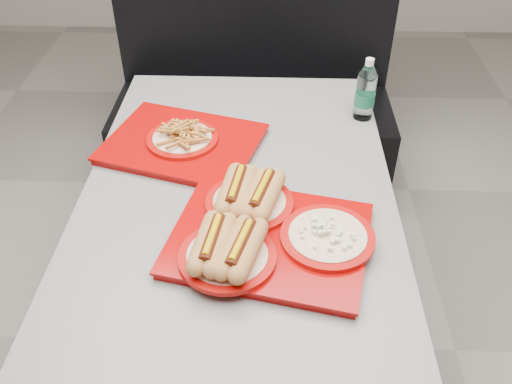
{
  "coord_description": "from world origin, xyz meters",
  "views": [
    {
      "loc": [
        0.1,
        -1.22,
        1.74
      ],
      "look_at": [
        0.06,
        -0.11,
        0.83
      ],
      "focal_mm": 38.0,
      "sensor_mm": 36.0,
      "label": 1
    }
  ],
  "objects_px": {
    "tray_near": "(262,230)",
    "tray_far": "(183,140)",
    "booth_bench": "(253,105)",
    "water_bottle": "(365,93)",
    "diner_table": "(239,231)"
  },
  "relations": [
    {
      "from": "water_bottle",
      "to": "tray_far",
      "type": "bearing_deg",
      "value": -160.67
    },
    {
      "from": "booth_bench",
      "to": "tray_far",
      "type": "distance_m",
      "value": 0.98
    },
    {
      "from": "diner_table",
      "to": "water_bottle",
      "type": "height_order",
      "value": "water_bottle"
    },
    {
      "from": "booth_bench",
      "to": "water_bottle",
      "type": "distance_m",
      "value": 0.9
    },
    {
      "from": "booth_bench",
      "to": "tray_near",
      "type": "bearing_deg",
      "value": -86.71
    },
    {
      "from": "diner_table",
      "to": "tray_far",
      "type": "height_order",
      "value": "tray_far"
    },
    {
      "from": "tray_far",
      "to": "booth_bench",
      "type": "bearing_deg",
      "value": 77.95
    },
    {
      "from": "tray_far",
      "to": "water_bottle",
      "type": "height_order",
      "value": "water_bottle"
    },
    {
      "from": "tray_far",
      "to": "water_bottle",
      "type": "distance_m",
      "value": 0.64
    },
    {
      "from": "diner_table",
      "to": "booth_bench",
      "type": "relative_size",
      "value": 1.05
    },
    {
      "from": "diner_table",
      "to": "tray_far",
      "type": "relative_size",
      "value": 2.58
    },
    {
      "from": "booth_bench",
      "to": "tray_far",
      "type": "bearing_deg",
      "value": -102.05
    },
    {
      "from": "water_bottle",
      "to": "diner_table",
      "type": "bearing_deg",
      "value": -134.25
    },
    {
      "from": "tray_near",
      "to": "tray_far",
      "type": "bearing_deg",
      "value": 122.07
    },
    {
      "from": "tray_near",
      "to": "tray_far",
      "type": "distance_m",
      "value": 0.5
    }
  ]
}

